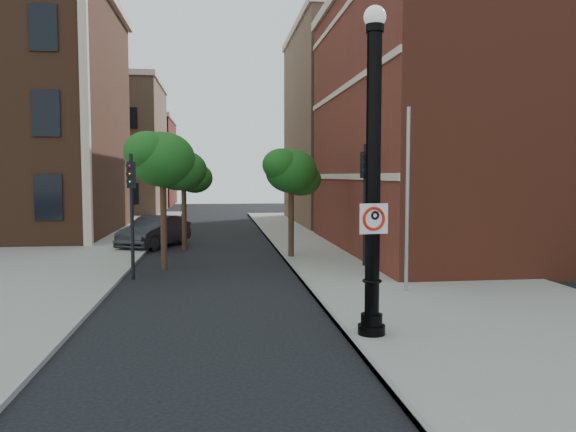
{
  "coord_description": "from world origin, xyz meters",
  "views": [
    {
      "loc": [
        -0.76,
        -11.19,
        3.55
      ],
      "look_at": [
        0.91,
        2.0,
        2.59
      ],
      "focal_mm": 35.0,
      "sensor_mm": 36.0,
      "label": 1
    }
  ],
  "objects": [
    {
      "name": "traffic_signal_right",
      "position": [
        4.8,
        9.48,
        3.19
      ],
      "size": [
        0.35,
        0.41,
        4.73
      ],
      "rotation": [
        0.0,
        0.0,
        0.24
      ],
      "color": "black",
      "rests_on": "ground"
    },
    {
      "name": "utility_pole",
      "position": [
        4.8,
        4.73,
        2.77
      ],
      "size": [
        0.11,
        0.11,
        5.54
      ],
      "primitive_type": "cylinder",
      "color": "#999999",
      "rests_on": "ground"
    },
    {
      "name": "sidewalk_right",
      "position": [
        6.0,
        10.0,
        0.06
      ],
      "size": [
        8.0,
        60.0,
        0.12
      ],
      "primitive_type": "cube",
      "color": "gray",
      "rests_on": "ground"
    },
    {
      "name": "traffic_signal_left",
      "position": [
        -3.63,
        8.25,
        2.88
      ],
      "size": [
        0.33,
        0.38,
        4.28
      ],
      "rotation": [
        0.0,
        0.0,
        0.31
      ],
      "color": "black",
      "rests_on": "ground"
    },
    {
      "name": "street_tree_b",
      "position": [
        -2.29,
        15.78,
        3.72
      ],
      "size": [
        2.62,
        2.37,
        4.73
      ],
      "color": "#322114",
      "rests_on": "ground"
    },
    {
      "name": "bg_building_tan_a",
      "position": [
        -12.0,
        44.0,
        6.0
      ],
      "size": [
        12.0,
        12.0,
        12.0
      ],
      "primitive_type": "cube",
      "color": "#9A7154",
      "rests_on": "ground"
    },
    {
      "name": "ground",
      "position": [
        0.0,
        0.0,
        0.0
      ],
      "size": [
        120.0,
        120.0,
        0.0
      ],
      "primitive_type": "plane",
      "color": "black",
      "rests_on": "ground"
    },
    {
      "name": "no_parking_sign",
      "position": [
        2.51,
        0.24,
        2.65
      ],
      "size": [
        0.64,
        0.14,
        0.64
      ],
      "rotation": [
        0.0,
        0.0,
        0.15
      ],
      "color": "white",
      "rests_on": "ground"
    },
    {
      "name": "lamppost",
      "position": [
        2.54,
        0.42,
        3.27
      ],
      "size": [
        0.6,
        0.6,
        7.08
      ],
      "color": "black",
      "rests_on": "ground"
    },
    {
      "name": "bg_building_tan_b",
      "position": [
        16.0,
        30.0,
        7.0
      ],
      "size": [
        22.0,
        14.0,
        14.0
      ],
      "primitive_type": "cube",
      "color": "#9A7154",
      "rests_on": "ground"
    },
    {
      "name": "street_tree_a",
      "position": [
        -2.74,
        10.38,
        4.09
      ],
      "size": [
        2.88,
        2.6,
        5.18
      ],
      "color": "#322114",
      "rests_on": "ground"
    },
    {
      "name": "sidewalk_left",
      "position": [
        -9.0,
        18.0,
        0.06
      ],
      "size": [
        10.0,
        50.0,
        0.12
      ],
      "primitive_type": "cube",
      "color": "gray",
      "rests_on": "ground"
    },
    {
      "name": "parked_car",
      "position": [
        -3.84,
        17.06,
        0.78
      ],
      "size": [
        3.4,
        4.98,
        1.55
      ],
      "primitive_type": "imported",
      "rotation": [
        0.0,
        0.0,
        -0.41
      ],
      "color": "#28282D",
      "rests_on": "ground"
    },
    {
      "name": "brick_wall_building",
      "position": [
        16.0,
        14.0,
        6.26
      ],
      "size": [
        22.3,
        16.3,
        12.5
      ],
      "color": "brown",
      "rests_on": "ground"
    },
    {
      "name": "street_tree_c",
      "position": [
        2.38,
        12.32,
        3.68
      ],
      "size": [
        2.6,
        2.35,
        4.68
      ],
      "color": "#322114",
      "rests_on": "ground"
    },
    {
      "name": "bg_building_red",
      "position": [
        -12.0,
        58.0,
        5.0
      ],
      "size": [
        12.0,
        12.0,
        10.0
      ],
      "primitive_type": "cube",
      "color": "maroon",
      "rests_on": "ground"
    },
    {
      "name": "curb_edge",
      "position": [
        2.05,
        10.0,
        0.07
      ],
      "size": [
        0.1,
        60.0,
        0.14
      ],
      "primitive_type": "cube",
      "color": "gray",
      "rests_on": "ground"
    }
  ]
}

